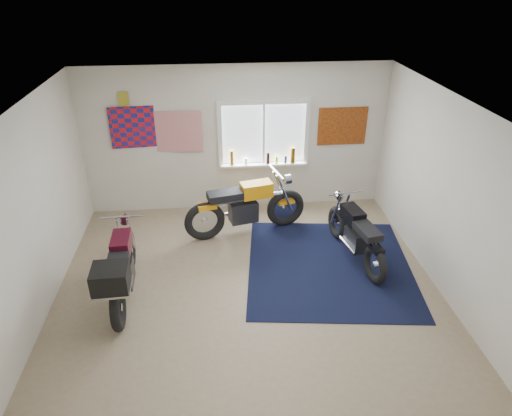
{
  "coord_description": "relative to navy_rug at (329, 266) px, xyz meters",
  "views": [
    {
      "loc": [
        -0.4,
        -5.37,
        4.2
      ],
      "look_at": [
        0.16,
        0.4,
        1.06
      ],
      "focal_mm": 32.0,
      "sensor_mm": 36.0,
      "label": 1
    }
  ],
  "objects": [
    {
      "name": "ground",
      "position": [
        -1.31,
        -0.34,
        -0.01
      ],
      "size": [
        5.5,
        5.5,
        0.0
      ],
      "primitive_type": "plane",
      "color": "#9E896B",
      "rests_on": "ground"
    },
    {
      "name": "room_shell",
      "position": [
        -1.31,
        -0.34,
        1.63
      ],
      "size": [
        5.5,
        5.5,
        5.5
      ],
      "color": "white",
      "rests_on": "ground"
    },
    {
      "name": "navy_rug",
      "position": [
        0.0,
        0.0,
        0.0
      ],
      "size": [
        2.8,
        2.89,
        0.01
      ],
      "primitive_type": "cube",
      "rotation": [
        0.0,
        0.0,
        -0.12
      ],
      "color": "black",
      "rests_on": "ground"
    },
    {
      "name": "window_assembly",
      "position": [
        -0.81,
        2.13,
        1.36
      ],
      "size": [
        1.66,
        0.17,
        1.26
      ],
      "color": "white",
      "rests_on": "room_shell"
    },
    {
      "name": "oil_bottles",
      "position": [
        -0.69,
        2.06,
        1.02
      ],
      "size": [
        1.21,
        0.09,
        0.3
      ],
      "color": "#996D16",
      "rests_on": "window_assembly"
    },
    {
      "name": "flag_display",
      "position": [
        -3.21,
        2.14,
        2.14
      ],
      "size": [
        1.6,
        0.1,
        1.17
      ],
      "color": "red",
      "rests_on": "room_shell"
    },
    {
      "name": "triumph_poster",
      "position": [
        0.64,
        2.14,
        1.54
      ],
      "size": [
        0.9,
        0.03,
        0.7
      ],
      "primitive_type": "cube",
      "color": "#A54C14",
      "rests_on": "room_shell"
    },
    {
      "name": "yellow_triumph",
      "position": [
        -1.22,
        1.16,
        0.47
      ],
      "size": [
        2.14,
        0.76,
        1.09
      ],
      "rotation": [
        0.0,
        0.0,
        0.23
      ],
      "color": "black",
      "rests_on": "ground"
    },
    {
      "name": "black_chrome_bike",
      "position": [
        0.44,
        0.2,
        0.41
      ],
      "size": [
        0.6,
        1.84,
        0.95
      ],
      "rotation": [
        0.0,
        0.0,
        1.76
      ],
      "color": "black",
      "rests_on": "navy_rug"
    },
    {
      "name": "maroon_tourer",
      "position": [
        -3.05,
        -0.53,
        0.52
      ],
      "size": [
        0.6,
        1.98,
        1.0
      ],
      "rotation": [
        0.0,
        0.0,
        1.61
      ],
      "color": "black",
      "rests_on": "ground"
    }
  ]
}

